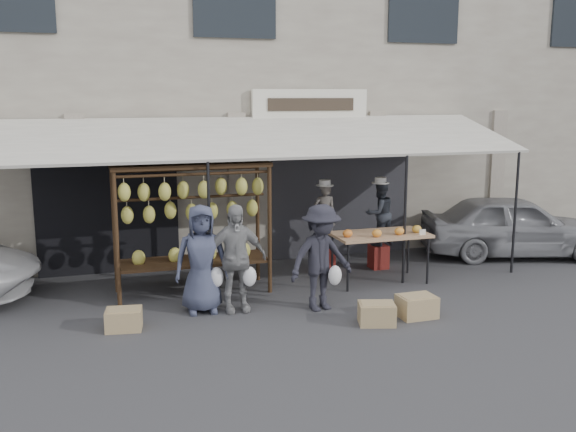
{
  "coord_description": "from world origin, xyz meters",
  "views": [
    {
      "loc": [
        -2.8,
        -8.87,
        3.33
      ],
      "look_at": [
        0.41,
        1.4,
        1.3
      ],
      "focal_mm": 40.0,
      "sensor_mm": 36.0,
      "label": 1
    }
  ],
  "objects_px": {
    "customer_right": "(321,258)",
    "customer_left": "(201,259)",
    "crate_far": "(124,319)",
    "sedan": "(514,225)",
    "banana_rack": "(192,203)",
    "vendor_right": "(380,213)",
    "crate_near_a": "(377,314)",
    "produce_table": "(381,236)",
    "vendor_left": "(324,215)",
    "customer_mid": "(235,258)",
    "crate_near_b": "(417,306)"
  },
  "relations": [
    {
      "from": "crate_near_b",
      "to": "sedan",
      "type": "bearing_deg",
      "value": 36.44
    },
    {
      "from": "crate_near_b",
      "to": "vendor_right",
      "type": "bearing_deg",
      "value": 76.58
    },
    {
      "from": "vendor_left",
      "to": "customer_mid",
      "type": "height_order",
      "value": "customer_mid"
    },
    {
      "from": "customer_left",
      "to": "customer_mid",
      "type": "height_order",
      "value": "customer_mid"
    },
    {
      "from": "banana_rack",
      "to": "crate_near_a",
      "type": "relative_size",
      "value": 4.95
    },
    {
      "from": "produce_table",
      "to": "crate_near_b",
      "type": "bearing_deg",
      "value": -98.13
    },
    {
      "from": "vendor_right",
      "to": "customer_left",
      "type": "relative_size",
      "value": 0.74
    },
    {
      "from": "vendor_right",
      "to": "crate_near_b",
      "type": "height_order",
      "value": "vendor_right"
    },
    {
      "from": "crate_near_b",
      "to": "crate_far",
      "type": "height_order",
      "value": "crate_near_b"
    },
    {
      "from": "crate_near_a",
      "to": "customer_mid",
      "type": "bearing_deg",
      "value": 147.15
    },
    {
      "from": "vendor_left",
      "to": "vendor_right",
      "type": "height_order",
      "value": "vendor_right"
    },
    {
      "from": "produce_table",
      "to": "vendor_right",
      "type": "bearing_deg",
      "value": 66.37
    },
    {
      "from": "crate_near_a",
      "to": "crate_near_b",
      "type": "relative_size",
      "value": 0.95
    },
    {
      "from": "customer_right",
      "to": "sedan",
      "type": "bearing_deg",
      "value": 9.89
    },
    {
      "from": "sedan",
      "to": "customer_right",
      "type": "bearing_deg",
      "value": 128.15
    },
    {
      "from": "customer_mid",
      "to": "customer_right",
      "type": "relative_size",
      "value": 1.01
    },
    {
      "from": "customer_left",
      "to": "crate_near_a",
      "type": "xyz_separation_m",
      "value": [
        2.36,
        -1.32,
        -0.69
      ]
    },
    {
      "from": "customer_left",
      "to": "crate_near_a",
      "type": "bearing_deg",
      "value": -25.78
    },
    {
      "from": "produce_table",
      "to": "sedan",
      "type": "bearing_deg",
      "value": 14.89
    },
    {
      "from": "banana_rack",
      "to": "customer_right",
      "type": "relative_size",
      "value": 1.55
    },
    {
      "from": "crate_far",
      "to": "sedan",
      "type": "height_order",
      "value": "sedan"
    },
    {
      "from": "customer_left",
      "to": "customer_mid",
      "type": "bearing_deg",
      "value": -10.0
    },
    {
      "from": "produce_table",
      "to": "crate_near_a",
      "type": "xyz_separation_m",
      "value": [
        -0.98,
        -1.95,
        -0.71
      ]
    },
    {
      "from": "banana_rack",
      "to": "crate_near_a",
      "type": "height_order",
      "value": "banana_rack"
    },
    {
      "from": "crate_near_a",
      "to": "crate_far",
      "type": "height_order",
      "value": "crate_near_a"
    },
    {
      "from": "vendor_right",
      "to": "customer_left",
      "type": "height_order",
      "value": "vendor_right"
    },
    {
      "from": "customer_mid",
      "to": "crate_near_a",
      "type": "bearing_deg",
      "value": -33.01
    },
    {
      "from": "vendor_right",
      "to": "sedan",
      "type": "xyz_separation_m",
      "value": [
        3.12,
        0.04,
        -0.43
      ]
    },
    {
      "from": "banana_rack",
      "to": "sedan",
      "type": "relative_size",
      "value": 0.68
    },
    {
      "from": "customer_left",
      "to": "crate_near_b",
      "type": "xyz_separation_m",
      "value": [
        3.07,
        -1.22,
        -0.68
      ]
    },
    {
      "from": "customer_mid",
      "to": "crate_near_b",
      "type": "bearing_deg",
      "value": -23.29
    },
    {
      "from": "produce_table",
      "to": "customer_mid",
      "type": "distance_m",
      "value": 2.94
    },
    {
      "from": "vendor_left",
      "to": "customer_right",
      "type": "height_order",
      "value": "vendor_left"
    },
    {
      "from": "vendor_right",
      "to": "crate_near_a",
      "type": "relative_size",
      "value": 2.39
    },
    {
      "from": "customer_right",
      "to": "crate_far",
      "type": "relative_size",
      "value": 3.32
    },
    {
      "from": "banana_rack",
      "to": "customer_right",
      "type": "distance_m",
      "value": 2.4
    },
    {
      "from": "banana_rack",
      "to": "vendor_right",
      "type": "height_order",
      "value": "banana_rack"
    },
    {
      "from": "vendor_left",
      "to": "crate_near_b",
      "type": "height_order",
      "value": "vendor_left"
    },
    {
      "from": "crate_near_a",
      "to": "sedan",
      "type": "distance_m",
      "value": 5.36
    },
    {
      "from": "vendor_left",
      "to": "crate_near_a",
      "type": "bearing_deg",
      "value": 92.4
    },
    {
      "from": "customer_mid",
      "to": "sedan",
      "type": "xyz_separation_m",
      "value": [
        6.35,
        1.69,
        -0.2
      ]
    },
    {
      "from": "customer_right",
      "to": "customer_left",
      "type": "bearing_deg",
      "value": 153.97
    },
    {
      "from": "customer_right",
      "to": "sedan",
      "type": "relative_size",
      "value": 0.44
    },
    {
      "from": "crate_near_a",
      "to": "customer_left",
      "type": "bearing_deg",
      "value": 150.75
    },
    {
      "from": "banana_rack",
      "to": "crate_far",
      "type": "height_order",
      "value": "banana_rack"
    },
    {
      "from": "customer_left",
      "to": "crate_far",
      "type": "distance_m",
      "value": 1.47
    },
    {
      "from": "vendor_left",
      "to": "customer_right",
      "type": "bearing_deg",
      "value": 76.28
    },
    {
      "from": "banana_rack",
      "to": "crate_near_a",
      "type": "xyz_separation_m",
      "value": [
        2.33,
        -2.31,
        -1.41
      ]
    },
    {
      "from": "banana_rack",
      "to": "produce_table",
      "type": "height_order",
      "value": "banana_rack"
    },
    {
      "from": "banana_rack",
      "to": "produce_table",
      "type": "distance_m",
      "value": 3.41
    }
  ]
}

